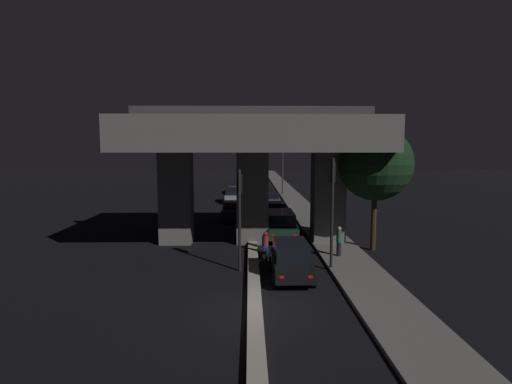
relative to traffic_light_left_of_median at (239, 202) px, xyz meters
The scene contains 19 objects.
ground_plane 6.03m from the traffic_light_left_of_median, 82.29° to the right, with size 200.00×200.00×0.00m, color black.
median_divider 30.23m from the traffic_light_left_of_median, 88.72° to the left, with size 0.54×126.00×0.26m, color gray.
sidewalk_right 23.97m from the traffic_light_left_of_median, 76.15° to the left, with size 2.60×126.00×0.16m, color #5B5956.
elevated_overpass 6.53m from the traffic_light_left_of_median, 83.52° to the left, with size 15.08×10.17×8.56m.
traffic_light_left_of_median is the anchor object (origin of this frame).
traffic_light_right_of_median 4.49m from the traffic_light_left_of_median, ahead, with size 0.30×0.49×5.50m.
street_lamp 32.24m from the traffic_light_left_of_median, 81.99° to the left, with size 1.91×0.32×7.55m.
car_black_lead 3.66m from the traffic_light_left_of_median, 27.00° to the right, with size 1.89×3.97×1.71m.
car_dark_green_second 7.78m from the traffic_light_left_of_median, 69.72° to the left, with size 2.06×4.53×1.79m.
car_dark_green_third 14.58m from the traffic_light_left_of_median, 79.15° to the left, with size 1.85×4.57×1.49m.
car_grey_fourth 20.73m from the traffic_light_left_of_median, 82.50° to the left, with size 1.95×4.21×1.51m.
car_black_fifth 28.91m from the traffic_light_left_of_median, 85.30° to the left, with size 1.96×4.53×1.50m.
car_dark_blue_lead_oncoming 14.14m from the traffic_light_left_of_median, 93.85° to the left, with size 1.86×3.95×1.57m.
car_silver_second_oncoming 25.10m from the traffic_light_left_of_median, 93.03° to the left, with size 2.13×4.19×1.61m.
car_grey_third_oncoming 34.35m from the traffic_light_left_of_median, 92.32° to the left, with size 1.83×4.62×1.47m.
motorcycle_blue_filtering_near 3.86m from the traffic_light_left_of_median, 59.44° to the left, with size 0.33×1.93×1.43m.
motorcycle_red_filtering_mid 9.22m from the traffic_light_left_of_median, 79.58° to the left, with size 0.34×1.77×1.43m.
pedestrian_on_sidewalk 6.17m from the traffic_light_left_of_median, 20.33° to the left, with size 0.30×0.30×1.61m.
roadside_tree_kerbside_near 8.78m from the traffic_light_left_of_median, 26.00° to the left, with size 4.27×4.27×7.22m.
Camera 1 is at (-0.19, -14.14, 5.95)m, focal length 28.00 mm.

